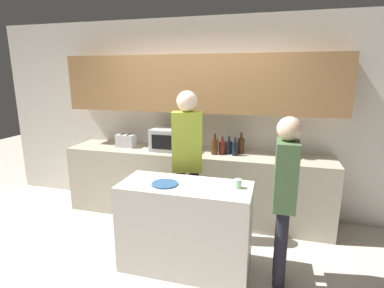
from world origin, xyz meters
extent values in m
plane|color=beige|center=(0.00, 0.00, 0.00)|extent=(14.00, 14.00, 0.00)
cube|color=silver|center=(0.00, 1.74, 1.35)|extent=(6.40, 0.08, 2.70)
cube|color=#A37547|center=(0.00, 1.54, 1.83)|extent=(3.74, 0.32, 0.75)
cube|color=#B7AD99|center=(0.00, 1.39, 0.46)|extent=(3.60, 0.62, 0.93)
cube|color=beige|center=(0.21, 0.24, 0.45)|extent=(1.30, 0.56, 0.90)
cube|color=#B7BABC|center=(-0.33, 1.40, 1.08)|extent=(0.52, 0.38, 0.30)
cube|color=black|center=(-0.38, 1.20, 1.08)|extent=(0.31, 0.01, 0.19)
cube|color=silver|center=(-1.03, 1.40, 1.02)|extent=(0.26, 0.16, 0.18)
cube|color=black|center=(-1.08, 1.40, 1.11)|extent=(0.02, 0.11, 0.01)
cube|color=black|center=(-0.98, 1.40, 1.11)|extent=(0.02, 0.11, 0.01)
cylinder|color=#333D4C|center=(1.24, 1.40, 0.98)|extent=(0.14, 0.14, 0.10)
cylinder|color=#38662D|center=(1.24, 1.40, 1.12)|extent=(0.01, 0.01, 0.18)
sphere|color=silver|center=(1.24, 1.40, 1.26)|extent=(0.13, 0.13, 0.13)
cylinder|color=#472814|center=(0.28, 1.34, 1.03)|extent=(0.09, 0.09, 0.20)
cylinder|color=#472814|center=(0.28, 1.34, 1.17)|extent=(0.03, 0.03, 0.08)
cylinder|color=maroon|center=(0.38, 1.39, 1.01)|extent=(0.09, 0.09, 0.17)
cylinder|color=maroon|center=(0.38, 1.39, 1.13)|extent=(0.03, 0.03, 0.07)
cylinder|color=black|center=(0.46, 1.41, 1.01)|extent=(0.08, 0.08, 0.17)
cylinder|color=black|center=(0.46, 1.41, 1.13)|extent=(0.03, 0.03, 0.07)
cylinder|color=black|center=(0.55, 1.36, 1.01)|extent=(0.08, 0.08, 0.17)
cylinder|color=black|center=(0.55, 1.36, 1.13)|extent=(0.03, 0.03, 0.07)
cylinder|color=#472814|center=(0.61, 1.48, 1.03)|extent=(0.09, 0.09, 0.20)
cylinder|color=#472814|center=(0.61, 1.48, 1.17)|extent=(0.03, 0.03, 0.08)
cylinder|color=#2D5684|center=(0.02, 0.18, 0.91)|extent=(0.26, 0.26, 0.01)
cylinder|color=#B2E9BC|center=(0.72, 0.28, 0.95)|extent=(0.07, 0.07, 0.09)
cylinder|color=black|center=(0.16, 0.80, 0.43)|extent=(0.11, 0.11, 0.86)
cylinder|color=black|center=(0.00, 0.76, 0.43)|extent=(0.11, 0.11, 0.86)
cube|color=#A6B737|center=(0.08, 0.78, 1.20)|extent=(0.38, 0.27, 0.68)
sphere|color=beige|center=(0.08, 0.78, 1.66)|extent=(0.23, 0.23, 0.23)
cylinder|color=black|center=(1.14, 0.17, 0.39)|extent=(0.11, 0.11, 0.78)
cylinder|color=black|center=(1.14, 0.33, 0.39)|extent=(0.11, 0.11, 0.78)
cube|color=#43603A|center=(1.14, 0.25, 1.09)|extent=(0.19, 0.34, 0.62)
sphere|color=beige|center=(1.14, 0.25, 1.50)|extent=(0.21, 0.21, 0.21)
camera|label=1|loc=(1.01, -2.39, 1.96)|focal=28.00mm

